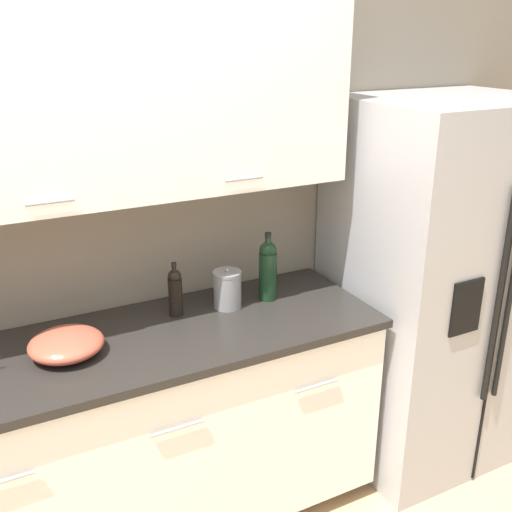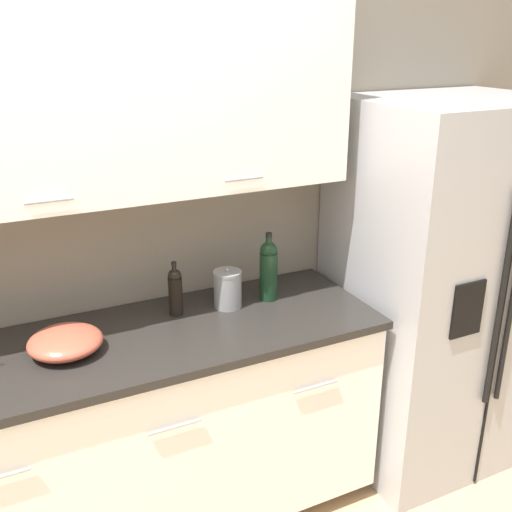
% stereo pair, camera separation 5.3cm
% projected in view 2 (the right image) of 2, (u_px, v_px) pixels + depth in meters
% --- Properties ---
extents(wall_back, '(10.00, 0.39, 2.60)m').
position_uv_depth(wall_back, '(35.00, 186.00, 2.25)').
color(wall_back, gray).
rests_on(wall_back, ground_plane).
extents(counter_unit, '(2.48, 0.64, 0.93)m').
position_uv_depth(counter_unit, '(81.00, 452.00, 2.38)').
color(counter_unit, black).
rests_on(counter_unit, ground_plane).
extents(refrigerator, '(0.91, 0.79, 1.78)m').
position_uv_depth(refrigerator, '(439.00, 287.00, 2.88)').
color(refrigerator, '#9E9EA0').
rests_on(refrigerator, ground_plane).
extents(wine_bottle, '(0.08, 0.08, 0.31)m').
position_uv_depth(wine_bottle, '(269.00, 269.00, 2.60)').
color(wine_bottle, black).
rests_on(wine_bottle, counter_unit).
extents(oil_bottle, '(0.06, 0.06, 0.23)m').
position_uv_depth(oil_bottle, '(175.00, 291.00, 2.47)').
color(oil_bottle, black).
rests_on(oil_bottle, counter_unit).
extents(steel_canister, '(0.12, 0.12, 0.18)m').
position_uv_depth(steel_canister, '(228.00, 289.00, 2.55)').
color(steel_canister, gray).
rests_on(steel_canister, counter_unit).
extents(mixing_bowl, '(0.27, 0.27, 0.09)m').
position_uv_depth(mixing_bowl, '(65.00, 342.00, 2.20)').
color(mixing_bowl, '#B24C38').
rests_on(mixing_bowl, counter_unit).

